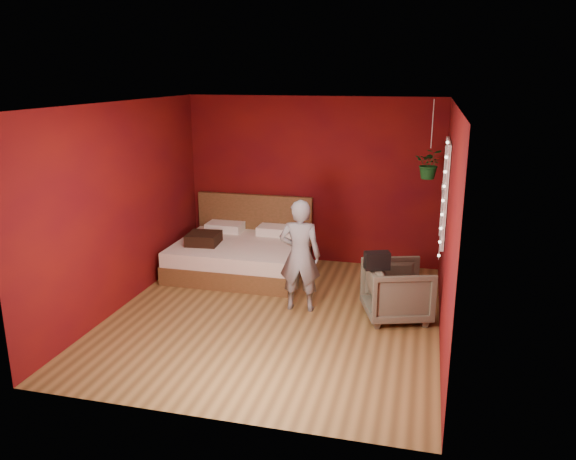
% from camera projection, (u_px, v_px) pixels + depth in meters
% --- Properties ---
extents(floor, '(4.50, 4.50, 0.00)m').
position_uv_depth(floor, '(275.00, 315.00, 7.04)').
color(floor, olive).
rests_on(floor, ground).
extents(room_walls, '(4.04, 4.54, 2.62)m').
position_uv_depth(room_walls, '(274.00, 184.00, 6.59)').
color(room_walls, maroon).
rests_on(room_walls, ground).
extents(window, '(0.05, 0.97, 1.27)m').
position_uv_depth(window, '(445.00, 192.00, 7.02)').
color(window, white).
rests_on(window, room_walls).
extents(fairy_lights, '(0.04, 0.04, 1.45)m').
position_uv_depth(fairy_lights, '(443.00, 201.00, 6.53)').
color(fairy_lights, silver).
rests_on(fairy_lights, room_walls).
extents(bed, '(1.90, 1.62, 1.05)m').
position_uv_depth(bed, '(242.00, 253.00, 8.57)').
color(bed, brown).
rests_on(bed, ground).
extents(person, '(0.55, 0.38, 1.44)m').
position_uv_depth(person, '(300.00, 256.00, 7.04)').
color(person, gray).
rests_on(person, ground).
extents(armchair, '(0.97, 0.96, 0.70)m').
position_uv_depth(armchair, '(397.00, 291.00, 6.88)').
color(armchair, '#5A5847').
rests_on(armchair, ground).
extents(handbag, '(0.33, 0.24, 0.21)m').
position_uv_depth(handbag, '(377.00, 260.00, 6.59)').
color(handbag, black).
rests_on(handbag, armchair).
extents(throw_pillow, '(0.50, 0.50, 0.16)m').
position_uv_depth(throw_pillow, '(204.00, 239.00, 8.34)').
color(throw_pillow, black).
rests_on(throw_pillow, bed).
extents(hanging_plant, '(0.41, 0.36, 1.07)m').
position_uv_depth(hanging_plant, '(430.00, 164.00, 7.61)').
color(hanging_plant, silver).
rests_on(hanging_plant, room_walls).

